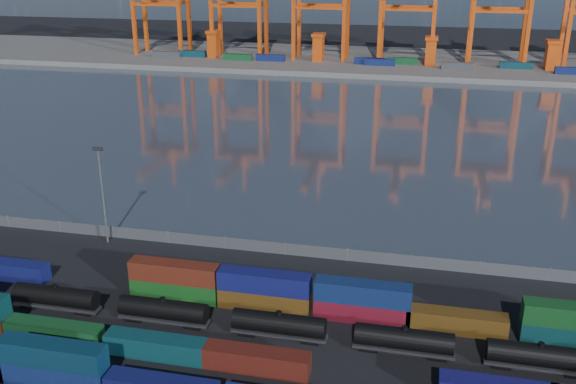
# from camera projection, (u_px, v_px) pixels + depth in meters

# --- Properties ---
(ground) EXTENTS (700.00, 700.00, 0.00)m
(ground) POSITION_uv_depth(u_px,v_px,m) (234.00, 356.00, 77.41)
(ground) COLOR black
(ground) RESTS_ON ground
(harbor_water) EXTENTS (700.00, 700.00, 0.00)m
(harbor_water) POSITION_uv_depth(u_px,v_px,m) (348.00, 129.00, 173.06)
(harbor_water) COLOR #313B48
(harbor_water) RESTS_ON ground
(far_quay) EXTENTS (700.00, 70.00, 2.00)m
(far_quay) POSITION_uv_depth(u_px,v_px,m) (381.00, 62.00, 268.36)
(far_quay) COLOR #514F4C
(far_quay) RESTS_ON ground
(container_row_mid) EXTENTS (128.95, 2.55, 5.43)m
(container_row_mid) POSITION_uv_depth(u_px,v_px,m) (208.00, 350.00, 75.42)
(container_row_mid) COLOR navy
(container_row_mid) RESTS_ON ground
(container_row_north) EXTENTS (142.16, 2.58, 5.49)m
(container_row_north) POSITION_uv_depth(u_px,v_px,m) (373.00, 307.00, 83.90)
(container_row_north) COLOR #0F134C
(container_row_north) RESTS_ON ground
(tanker_string) EXTENTS (120.76, 2.63, 3.77)m
(tanker_string) POSITION_uv_depth(u_px,v_px,m) (340.00, 332.00, 78.86)
(tanker_string) COLOR black
(tanker_string) RESTS_ON ground
(waterfront_fence) EXTENTS (160.12, 0.12, 2.20)m
(waterfront_fence) POSITION_uv_depth(u_px,v_px,m) (285.00, 249.00, 102.55)
(waterfront_fence) COLOR #595B5E
(waterfront_fence) RESTS_ON ground
(yard_light_mast) EXTENTS (1.60, 0.40, 16.60)m
(yard_light_mast) POSITION_uv_depth(u_px,v_px,m) (102.00, 190.00, 103.83)
(yard_light_mast) COLOR slate
(yard_light_mast) RESTS_ON ground
(quay_containers) EXTENTS (172.58, 10.99, 2.60)m
(quay_containers) POSITION_uv_depth(u_px,v_px,m) (351.00, 61.00, 256.52)
(quay_containers) COLOR navy
(quay_containers) RESTS_ON far_quay
(straddle_carriers) EXTENTS (140.00, 7.00, 11.10)m
(straddle_carriers) POSITION_uv_depth(u_px,v_px,m) (374.00, 48.00, 257.31)
(straddle_carriers) COLOR #E14B0F
(straddle_carriers) RESTS_ON far_quay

